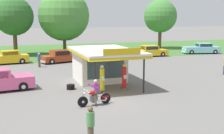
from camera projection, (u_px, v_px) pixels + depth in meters
name	position (u px, v px, depth m)	size (l,w,h in m)	color
ground_plane	(106.00, 101.00, 18.31)	(300.00, 300.00, 0.00)	slate
grass_verge_strip	(48.00, 51.00, 46.24)	(120.00, 24.00, 0.01)	#3D6B2D
service_station_kiosk	(100.00, 62.00, 23.79)	(4.47, 7.51, 3.23)	silver
gas_pump_nearside	(102.00, 79.00, 20.66)	(0.44, 0.44, 1.91)	slate
gas_pump_offside	(124.00, 78.00, 21.21)	(0.44, 0.44, 1.91)	slate
motorcycle_with_rider	(95.00, 95.00, 17.32)	(2.15, 0.72, 1.58)	black
parked_car_back_row_far_left	(7.00, 58.00, 33.17)	(5.30, 2.39, 1.53)	gold
parked_car_back_row_right	(148.00, 52.00, 39.83)	(5.64, 2.18, 1.51)	gold
parked_car_back_row_far_right	(100.00, 52.00, 38.64)	(5.45, 2.28, 1.54)	#19479E
parked_car_second_row_spare	(61.00, 57.00, 34.40)	(5.16, 3.06, 1.48)	#993819
parked_car_back_row_centre_right	(202.00, 49.00, 43.08)	(5.75, 3.01, 1.56)	#7AC6D1
bystander_standing_back_lot	(91.00, 125.00, 11.77)	(0.34, 0.34, 1.66)	brown
bystander_admiring_sedan	(39.00, 60.00, 30.92)	(0.34, 0.34, 1.56)	brown
tree_oak_far_right	(13.00, 17.00, 40.46)	(5.43, 5.43, 8.22)	brown
tree_oak_centre	(159.00, 17.00, 49.75)	(5.67, 5.67, 8.44)	brown
tree_oak_distant_spare	(65.00, 16.00, 42.83)	(7.58, 7.58, 9.43)	brown
spare_tire_stack	(71.00, 87.00, 21.29)	(0.60, 0.60, 0.36)	black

